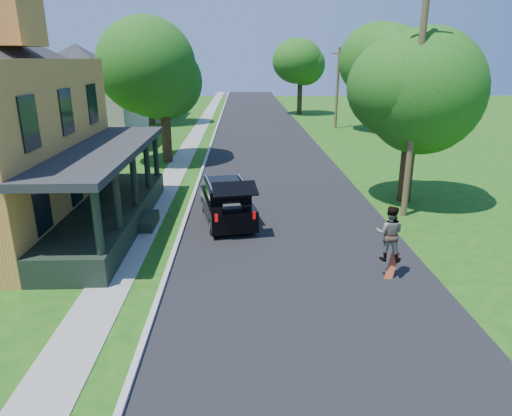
{
  "coord_description": "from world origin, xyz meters",
  "views": [
    {
      "loc": [
        -1.76,
        -10.67,
        6.21
      ],
      "look_at": [
        -1.32,
        3.0,
        1.71
      ],
      "focal_mm": 32.0,
      "sensor_mm": 36.0,
      "label": 1
    }
  ],
  "objects_px": {
    "skateboarder": "(389,233)",
    "black_suv": "(227,202)",
    "tree_right_near": "(413,92)",
    "utility_pole_near": "(415,101)"
  },
  "relations": [
    {
      "from": "skateboarder",
      "to": "tree_right_near",
      "type": "relative_size",
      "value": 0.22
    },
    {
      "from": "black_suv",
      "to": "utility_pole_near",
      "type": "distance_m",
      "value": 8.27
    },
    {
      "from": "skateboarder",
      "to": "black_suv",
      "type": "bearing_deg",
      "value": -27.82
    },
    {
      "from": "tree_right_near",
      "to": "utility_pole_near",
      "type": "bearing_deg",
      "value": -107.54
    },
    {
      "from": "black_suv",
      "to": "tree_right_near",
      "type": "bearing_deg",
      "value": 7.65
    },
    {
      "from": "black_suv",
      "to": "utility_pole_near",
      "type": "relative_size",
      "value": 0.51
    },
    {
      "from": "black_suv",
      "to": "utility_pole_near",
      "type": "bearing_deg",
      "value": -6.5
    },
    {
      "from": "tree_right_near",
      "to": "black_suv",
      "type": "bearing_deg",
      "value": -162.13
    },
    {
      "from": "black_suv",
      "to": "skateboarder",
      "type": "distance_m",
      "value": 7.04
    },
    {
      "from": "skateboarder",
      "to": "tree_right_near",
      "type": "xyz_separation_m",
      "value": [
        3.1,
        7.62,
        3.44
      ]
    }
  ]
}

